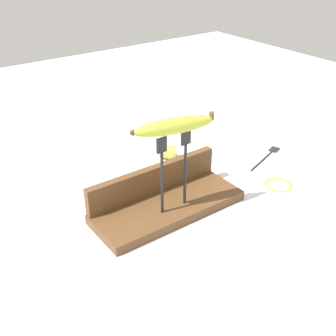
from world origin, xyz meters
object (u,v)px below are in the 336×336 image
object	(u,v)px
fork_fallen_near	(268,155)
banana_chunk_near	(168,152)
banana_raised_center	(174,126)
fork_stand_center	(174,165)
wire_coil	(279,184)

from	to	relation	value
fork_fallen_near	banana_chunk_near	distance (m)	0.31
banana_raised_center	banana_chunk_near	xyz separation A→B (m)	(0.17, 0.25, -0.22)
fork_fallen_near	banana_chunk_near	xyz separation A→B (m)	(-0.26, 0.17, 0.02)
fork_stand_center	wire_coil	bearing A→B (deg)	-10.12
fork_fallen_near	banana_chunk_near	world-z (taller)	banana_chunk_near
banana_raised_center	fork_fallen_near	world-z (taller)	banana_raised_center
wire_coil	fork_fallen_near	bearing A→B (deg)	52.16
banana_raised_center	wire_coil	world-z (taller)	banana_raised_center
banana_raised_center	fork_fallen_near	distance (m)	0.50
wire_coil	fork_stand_center	bearing A→B (deg)	169.88
fork_stand_center	banana_raised_center	xyz separation A→B (m)	(-0.00, 0.00, 0.10)
fork_stand_center	banana_chunk_near	size ratio (longest dim) A/B	3.18
fork_stand_center	banana_raised_center	world-z (taller)	banana_raised_center
banana_chunk_near	wire_coil	bearing A→B (deg)	-63.53
fork_fallen_near	wire_coil	world-z (taller)	same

